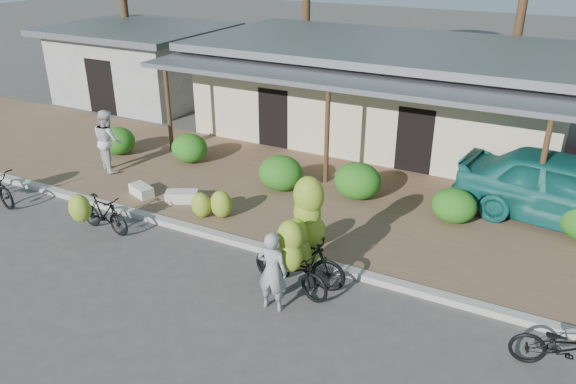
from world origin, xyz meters
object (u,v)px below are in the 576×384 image
(bike_center, at_px, (298,248))
(sack_near, at_px, (182,196))
(teal_van, at_px, (568,190))
(bike_right, at_px, (299,258))
(bystander, at_px, (108,140))
(sack_far, at_px, (141,190))
(bike_left, at_px, (99,213))
(bike_far_right, at_px, (567,348))
(vendor, at_px, (272,271))

(bike_center, xyz_separation_m, sack_near, (-4.46, 1.91, -0.61))
(bike_center, relative_size, teal_van, 0.45)
(bike_right, distance_m, sack_near, 4.99)
(bystander, bearing_deg, teal_van, -140.93)
(sack_far, bearing_deg, teal_van, 19.11)
(bike_left, height_order, bike_right, bike_right)
(bike_right, xyz_separation_m, bike_far_right, (5.01, -0.09, -0.25))
(bike_far_right, xyz_separation_m, vendor, (-5.17, -0.74, 0.37))
(bike_left, xyz_separation_m, vendor, (5.19, -0.69, 0.27))
(bike_right, xyz_separation_m, bystander, (-7.84, 2.85, 0.34))
(bystander, bearing_deg, bike_center, -172.08)
(bike_center, xyz_separation_m, bystander, (-7.76, 2.73, 0.18))
(bike_left, distance_m, sack_far, 2.04)
(bike_right, relative_size, teal_van, 0.37)
(bystander, height_order, teal_van, bystander)
(sack_near, relative_size, vendor, 0.51)
(bike_center, relative_size, sack_near, 2.77)
(vendor, height_order, teal_van, teal_van)
(teal_van, bearing_deg, bystander, 109.60)
(sack_far, bearing_deg, bike_center, -16.80)
(bike_center, xyz_separation_m, teal_van, (4.69, 5.32, 0.13))
(bike_far_right, height_order, teal_van, teal_van)
(bike_left, height_order, teal_van, teal_van)
(sack_far, distance_m, bystander, 2.43)
(bike_center, relative_size, vendor, 1.41)
(bike_center, relative_size, bystander, 1.25)
(bike_center, bearing_deg, sack_far, 86.51)
(sack_far, height_order, teal_van, teal_van)
(bike_center, height_order, bystander, bike_center)
(bike_far_right, xyz_separation_m, sack_near, (-9.55, 2.11, -0.20))
(bike_far_right, bearing_deg, bike_left, 81.62)
(bike_right, distance_m, bystander, 8.34)
(bike_center, bearing_deg, vendor, -171.24)
(bike_center, height_order, sack_far, bike_center)
(bike_left, bearing_deg, sack_near, -16.79)
(vendor, distance_m, teal_van, 7.88)
(bike_center, xyz_separation_m, bike_right, (0.08, -0.11, -0.16))
(bike_right, height_order, bystander, bystander)
(bike_center, xyz_separation_m, bike_far_right, (5.09, -0.20, -0.41))
(bike_center, relative_size, bike_right, 1.20)
(sack_near, relative_size, sack_far, 1.13)
(bystander, bearing_deg, vendor, -178.27)
(bike_center, height_order, bike_right, bike_center)
(vendor, bearing_deg, bike_far_right, -176.24)
(sack_near, xyz_separation_m, bystander, (-3.30, 0.83, 0.79))
(bike_left, height_order, sack_far, bike_left)
(bike_left, relative_size, bystander, 0.85)
(bystander, bearing_deg, bike_left, 157.20)
(bike_right, relative_size, bystander, 1.04)
(sack_near, bearing_deg, bike_far_right, -12.46)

